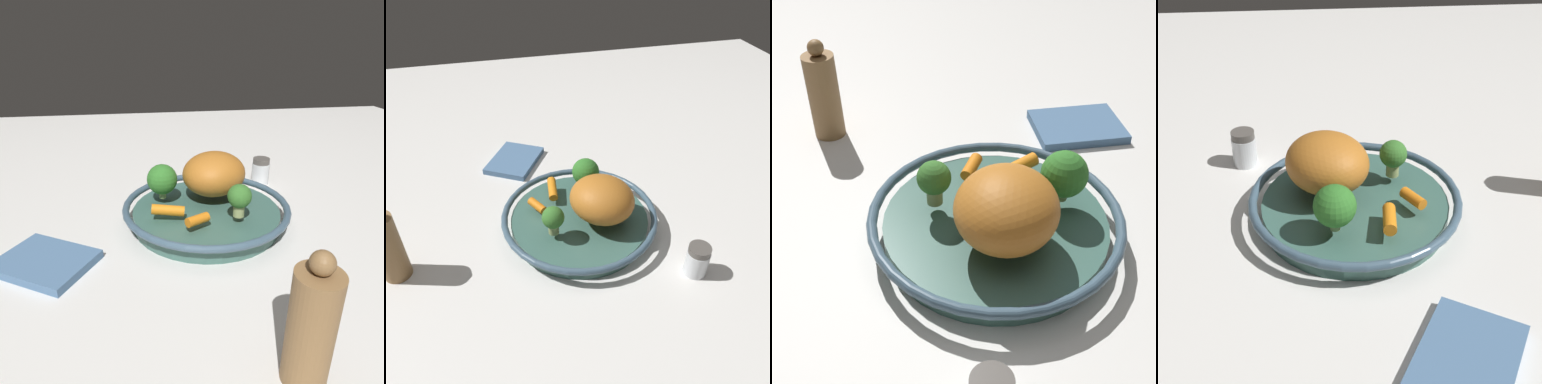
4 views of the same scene
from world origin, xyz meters
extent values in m
plane|color=silver|center=(0.00, 0.00, 0.00)|extent=(2.10, 2.10, 0.00)
cylinder|color=#3D665B|center=(0.00, 0.00, 0.01)|extent=(0.27, 0.27, 0.03)
torus|color=#405A6E|center=(0.00, 0.00, 0.04)|extent=(0.31, 0.31, 0.01)
ellipsoid|color=#BB6D25|center=(0.02, 0.04, 0.08)|extent=(0.17, 0.17, 0.08)
cylinder|color=orange|center=(-0.03, -0.08, 0.05)|extent=(0.04, 0.04, 0.02)
cylinder|color=orange|center=(-0.07, -0.04, 0.05)|extent=(0.06, 0.02, 0.02)
cylinder|color=#9AA666|center=(0.05, -0.06, 0.05)|extent=(0.02, 0.02, 0.02)
sphere|color=#37722B|center=(0.05, -0.06, 0.08)|extent=(0.04, 0.04, 0.04)
cylinder|color=#96AA66|center=(-0.08, 0.03, 0.05)|extent=(0.01, 0.01, 0.01)
sphere|color=#317729|center=(-0.08, 0.03, 0.08)|extent=(0.06, 0.06, 0.06)
cylinder|color=olive|center=(0.04, -0.35, 0.07)|extent=(0.05, 0.05, 0.13)
sphere|color=olive|center=(0.04, -0.35, 0.15)|extent=(0.02, 0.02, 0.02)
cube|color=#4C7099|center=(-0.27, -0.10, 0.01)|extent=(0.17, 0.16, 0.01)
camera|label=1|loc=(-0.12, -0.59, 0.33)|focal=33.39mm
camera|label=2|loc=(0.56, -0.15, 0.55)|focal=36.07mm
camera|label=3|loc=(0.34, 0.35, 0.46)|focal=49.99mm
camera|label=4|loc=(-0.65, 0.06, 0.50)|focal=51.09mm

